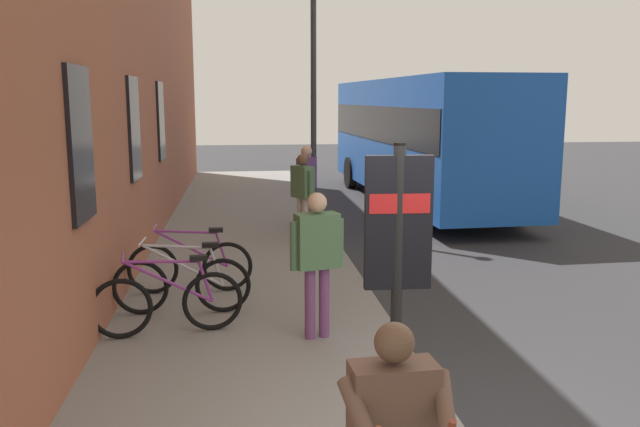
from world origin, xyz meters
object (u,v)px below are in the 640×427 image
(bicycle_by_door, at_px, (182,284))
(bicycle_far_end, at_px, (191,266))
(pedestrian_crossing_street, at_px, (303,188))
(street_lamp, at_px, (313,71))
(transit_info_sign, at_px, (398,241))
(pedestrian_near_bus, at_px, (307,179))
(city_bus, at_px, (420,133))
(bicycle_leaning_wall, at_px, (168,302))
(pedestrian_by_facade, at_px, (317,250))

(bicycle_by_door, height_order, bicycle_far_end, same)
(pedestrian_crossing_street, height_order, street_lamp, street_lamp)
(street_lamp, bearing_deg, bicycle_far_end, 153.84)
(transit_info_sign, relative_size, pedestrian_near_bus, 1.36)
(transit_info_sign, bearing_deg, pedestrian_near_bus, -0.69)
(transit_info_sign, bearing_deg, city_bus, -16.17)
(bicycle_leaning_wall, xyz_separation_m, street_lamp, (6.35, -2.42, 2.92))
(bicycle_far_end, bearing_deg, transit_info_sign, -154.15)
(bicycle_by_door, bearing_deg, transit_info_sign, -147.37)
(transit_info_sign, relative_size, pedestrian_by_facade, 1.41)
(street_lamp, bearing_deg, bicycle_leaning_wall, 159.12)
(pedestrian_by_facade, bearing_deg, street_lamp, -6.00)
(city_bus, relative_size, pedestrian_crossing_street, 6.29)
(bicycle_far_end, xyz_separation_m, pedestrian_by_facade, (-2.01, -1.58, 0.65))
(pedestrian_by_facade, bearing_deg, bicycle_leaning_wall, 79.83)
(bicycle_by_door, xyz_separation_m, city_bus, (9.16, -5.62, 1.41))
(pedestrian_near_bus, bearing_deg, bicycle_leaning_wall, 159.80)
(pedestrian_near_bus, bearing_deg, bicycle_by_door, 158.12)
(city_bus, bearing_deg, pedestrian_crossing_street, 142.94)
(transit_info_sign, height_order, pedestrian_crossing_street, transit_info_sign)
(city_bus, relative_size, pedestrian_by_facade, 6.22)
(bicycle_leaning_wall, distance_m, pedestrian_near_bus, 6.53)
(city_bus, relative_size, street_lamp, 1.88)
(bicycle_far_end, bearing_deg, street_lamp, -26.16)
(bicycle_leaning_wall, xyz_separation_m, transit_info_sign, (-2.43, -2.14, 1.21))
(street_lamp, bearing_deg, pedestrian_by_facade, 174.00)
(transit_info_sign, bearing_deg, bicycle_leaning_wall, 41.40)
(bicycle_leaning_wall, height_order, pedestrian_by_facade, pedestrian_by_facade)
(bicycle_by_door, distance_m, pedestrian_near_bus, 5.79)
(bicycle_far_end, bearing_deg, city_bus, -34.19)
(pedestrian_crossing_street, relative_size, street_lamp, 0.30)
(transit_info_sign, bearing_deg, street_lamp, -1.82)
(bicycle_far_end, distance_m, street_lamp, 5.94)
(bicycle_leaning_wall, relative_size, pedestrian_crossing_street, 1.04)
(pedestrian_by_facade, bearing_deg, bicycle_by_door, 56.62)
(bicycle_leaning_wall, bearing_deg, pedestrian_crossing_street, -22.11)
(transit_info_sign, relative_size, pedestrian_crossing_street, 1.43)
(bicycle_by_door, height_order, transit_info_sign, transit_info_sign)
(city_bus, xyz_separation_m, pedestrian_near_bus, (-3.82, 3.48, -0.72))
(transit_info_sign, bearing_deg, bicycle_far_end, 25.85)
(bicycle_leaning_wall, distance_m, pedestrian_crossing_street, 5.51)
(transit_info_sign, bearing_deg, pedestrian_crossing_street, 0.61)
(bicycle_by_door, bearing_deg, bicycle_leaning_wall, 172.52)
(pedestrian_by_facade, bearing_deg, pedestrian_crossing_street, -3.62)
(bicycle_far_end, bearing_deg, bicycle_by_door, 177.59)
(bicycle_leaning_wall, distance_m, bicycle_far_end, 1.71)
(pedestrian_near_bus, relative_size, pedestrian_crossing_street, 1.05)
(city_bus, bearing_deg, pedestrian_by_facade, 158.64)
(city_bus, xyz_separation_m, pedestrian_by_facade, (-10.23, 4.00, -0.76))
(city_bus, xyz_separation_m, street_lamp, (-3.57, 3.30, 1.51))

